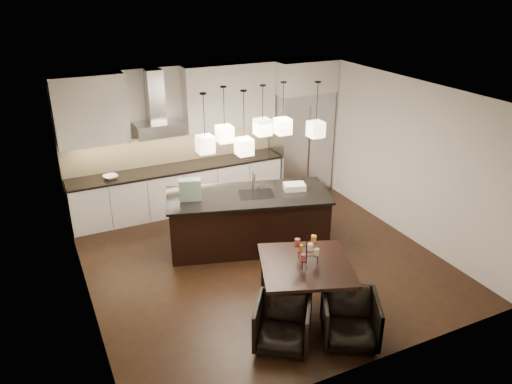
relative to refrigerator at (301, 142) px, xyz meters
name	(u,v)px	position (x,y,z in m)	size (l,w,h in m)	color
floor	(261,260)	(-2.10, -2.38, -1.08)	(5.50, 5.50, 0.02)	black
ceiling	(262,92)	(-2.10, -2.38, 1.73)	(5.50, 5.50, 0.02)	white
wall_back	(202,135)	(-2.10, 0.38, 0.32)	(5.50, 0.02, 2.80)	silver
wall_front	(371,268)	(-2.10, -5.14, 0.32)	(5.50, 0.02, 2.80)	silver
wall_left	(77,216)	(-4.86, -2.38, 0.32)	(0.02, 5.50, 2.80)	silver
wall_right	(401,156)	(0.66, -2.38, 0.32)	(0.02, 5.50, 2.80)	silver
refrigerator	(301,142)	(0.00, 0.00, 0.00)	(1.20, 0.72, 2.15)	#B7B7BA
fridge_panel	(303,76)	(0.00, 0.00, 1.40)	(1.26, 0.72, 0.65)	silver
lower_cabinets	(180,189)	(-2.73, 0.05, -0.64)	(4.21, 0.62, 0.88)	silver
countertop	(178,168)	(-2.73, 0.05, -0.17)	(4.21, 0.66, 0.04)	black
backsplash	(173,147)	(-2.73, 0.35, 0.16)	(4.21, 0.02, 0.63)	beige
upper_cab_left	(90,111)	(-4.20, 0.19, 1.10)	(1.25, 0.35, 1.25)	silver
upper_cab_right	(230,96)	(-1.55, 0.19, 1.10)	(1.86, 0.35, 1.25)	silver
hood_canopy	(159,129)	(-3.03, 0.10, 0.65)	(0.90, 0.52, 0.24)	#B7B7BA
hood_chimney	(155,96)	(-3.03, 0.21, 1.24)	(0.30, 0.28, 0.96)	#B7B7BA
fruit_bowl	(111,177)	(-4.03, 0.00, -0.12)	(0.26, 0.26, 0.06)	silver
island_body	(248,221)	(-2.09, -1.84, -0.61)	(2.64, 1.06, 0.93)	black
island_top	(248,195)	(-2.09, -1.84, -0.12)	(2.73, 1.14, 0.04)	black
faucet	(253,181)	(-1.96, -1.77, 0.10)	(0.11, 0.25, 0.40)	silver
tote_bag	(190,189)	(-3.03, -1.63, 0.08)	(0.36, 0.19, 0.36)	#175539
food_container	(294,187)	(-1.28, -2.00, -0.05)	(0.36, 0.25, 0.11)	silver
dining_table	(305,286)	(-2.13, -3.83, -0.71)	(1.23, 1.23, 0.74)	black
candelabra	(307,250)	(-2.13, -3.83, -0.12)	(0.35, 0.35, 0.43)	black
candle_a	(317,252)	(-2.00, -3.88, -0.16)	(0.07, 0.07, 0.10)	beige
candle_b	(300,248)	(-2.15, -3.70, -0.16)	(0.07, 0.07, 0.10)	orange
candle_c	(303,257)	(-2.23, -3.92, -0.16)	(0.07, 0.07, 0.10)	#A1382E
candle_d	(314,239)	(-1.99, -3.79, -0.01)	(0.07, 0.07, 0.10)	orange
candle_e	(297,242)	(-2.24, -3.77, -0.01)	(0.07, 0.07, 0.10)	#A1382E
candle_f	(310,247)	(-2.15, -3.96, -0.01)	(0.07, 0.07, 0.10)	beige
armchair_left	(283,324)	(-2.77, -4.38, -0.75)	(0.69, 0.71, 0.64)	black
armchair_right	(350,320)	(-1.96, -4.68, -0.75)	(0.70, 0.72, 0.66)	black
pendant_a	(205,144)	(-2.87, -2.01, 0.94)	(0.24, 0.24, 0.26)	#FFEDCB
pendant_b	(225,134)	(-2.43, -1.70, 0.96)	(0.24, 0.24, 0.26)	#FFEDCB
pendant_c	(263,127)	(-1.83, -1.87, 1.05)	(0.24, 0.24, 0.26)	#FFEDCB
pendant_d	(283,126)	(-1.43, -1.79, 0.99)	(0.24, 0.24, 0.26)	#FFEDCB
pendant_e	(316,129)	(-0.92, -2.01, 0.93)	(0.24, 0.24, 0.26)	#FFEDCB
pendant_f	(244,147)	(-2.26, -2.09, 0.84)	(0.24, 0.24, 0.26)	#FFEDCB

